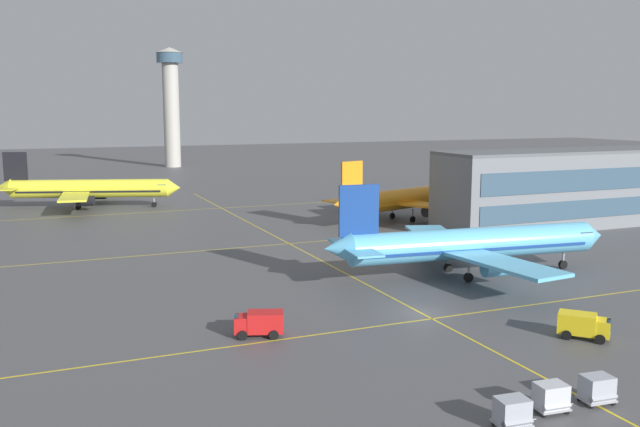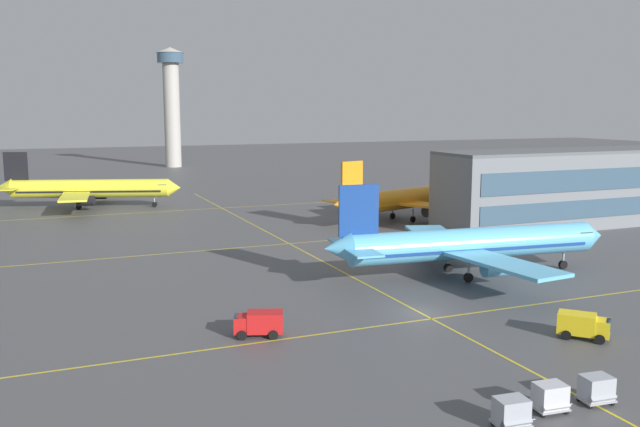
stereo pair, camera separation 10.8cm
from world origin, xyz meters
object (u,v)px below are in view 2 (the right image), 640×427
airliner_front_gate (470,244)px  airliner_third_row (88,189)px  baggage_cart_row_leftmost (512,412)px  baggage_cart_row_second (550,397)px  service_truck_catering (259,323)px  airliner_second_row (408,199)px  control_tower (171,98)px  service_truck_red_van (584,325)px  baggage_cart_row_middle (597,389)px

airliner_front_gate → airliner_third_row: (-36.14, 73.96, -0.04)m
baggage_cart_row_leftmost → baggage_cart_row_second: size_ratio=1.00×
service_truck_catering → airliner_second_row: bearing=48.7°
service_truck_catering → baggage_cart_row_second: bearing=-59.1°
baggage_cart_row_second → airliner_third_row: bearing=100.8°
baggage_cart_row_leftmost → control_tower: size_ratio=0.07×
service_truck_red_van → baggage_cart_row_second: bearing=-140.9°
baggage_cart_row_leftmost → control_tower: bearing=85.2°
airliner_third_row → baggage_cart_row_leftmost: 107.66m
baggage_cart_row_leftmost → control_tower: 195.89m
airliner_front_gate → airliner_second_row: airliner_front_gate is taller
airliner_third_row → baggage_cart_row_middle: 108.39m
airliner_third_row → service_truck_catering: size_ratio=7.61×
baggage_cart_row_middle → baggage_cart_row_second: bearing=177.4°
airliner_front_gate → service_truck_catering: airliner_front_gate is taller
baggage_cart_row_second → baggage_cart_row_middle: 3.66m
baggage_cart_row_leftmost → baggage_cart_row_second: 3.75m
baggage_cart_row_leftmost → control_tower: control_tower is taller
airliner_front_gate → baggage_cart_row_leftmost: 37.98m
service_truck_red_van → airliner_third_row: bearing=108.7°
airliner_third_row → service_truck_red_van: bearing=-71.3°
baggage_cart_row_second → control_tower: size_ratio=0.07×
airliner_front_gate → baggage_cart_row_leftmost: size_ratio=12.55×
baggage_cart_row_middle → airliner_third_row: bearing=102.7°
service_truck_red_van → baggage_cart_row_leftmost: (-15.92, -10.77, -0.17)m
airliner_front_gate → baggage_cart_row_middle: 34.16m
service_truck_red_van → baggage_cart_row_leftmost: service_truck_red_van is taller
baggage_cart_row_leftmost → service_truck_red_van: bearing=34.1°
airliner_front_gate → baggage_cart_row_middle: airliner_front_gate is taller
airliner_second_row → control_tower: size_ratio=0.88×
airliner_third_row → service_truck_red_van: (32.44, -95.59, -2.54)m
baggage_cart_row_leftmost → airliner_second_row: bearing=64.5°
airliner_second_row → baggage_cart_row_second: (-29.75, -69.27, -2.68)m
airliner_front_gate → baggage_cart_row_leftmost: bearing=-121.2°
airliner_second_row → service_truck_catering: (-42.36, -48.23, -2.50)m
airliner_third_row → control_tower: control_tower is taller
airliner_second_row → baggage_cart_row_middle: bearing=-110.6°
baggage_cart_row_second → control_tower: 194.80m
service_truck_red_van → baggage_cart_row_second: 15.79m
control_tower → baggage_cart_row_leftmost: bearing=-94.8°
airliner_second_row → baggage_cart_row_middle: 74.22m
airliner_third_row → baggage_cart_row_middle: bearing=-77.3°
baggage_cart_row_middle → control_tower: bearing=87.3°
service_truck_catering → control_tower: 175.31m
airliner_second_row → airliner_third_row: bearing=144.0°
airliner_second_row → airliner_third_row: airliner_third_row is taller
service_truck_catering → control_tower: size_ratio=0.12×
airliner_front_gate → service_truck_catering: size_ratio=7.89×
service_truck_catering → baggage_cart_row_second: size_ratio=1.59×
service_truck_red_van → control_tower: control_tower is taller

